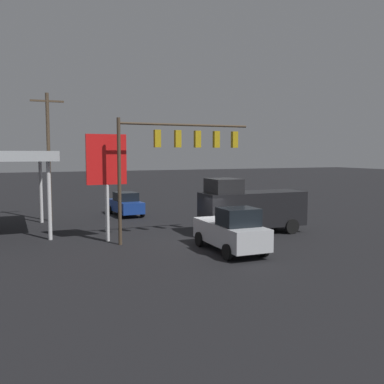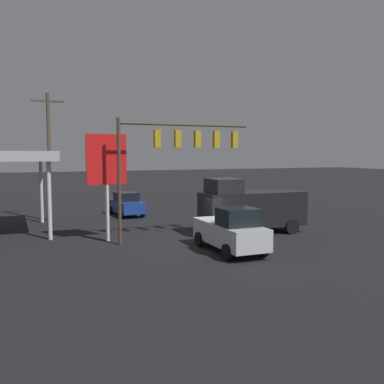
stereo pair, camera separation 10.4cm
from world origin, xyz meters
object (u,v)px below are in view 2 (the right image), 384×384
(utility_pole, at_px, (49,154))
(price_sign, at_px, (106,165))
(traffic_signal_assembly, at_px, (176,148))
(sedan_waiting, at_px, (126,204))
(pickup_parked, at_px, (231,231))
(delivery_truck, at_px, (250,207))

(utility_pole, relative_size, price_sign, 1.54)
(traffic_signal_assembly, bearing_deg, price_sign, -18.36)
(utility_pole, bearing_deg, price_sign, 104.74)
(utility_pole, relative_size, sedan_waiting, 2.14)
(price_sign, bearing_deg, pickup_parked, 135.14)
(traffic_signal_assembly, height_order, utility_pole, utility_pole)
(utility_pole, xyz_separation_m, delivery_truck, (-11.31, 10.39, -3.39))
(traffic_signal_assembly, xyz_separation_m, sedan_waiting, (0.25, -10.96, -4.52))
(utility_pole, height_order, price_sign, utility_pole)
(traffic_signal_assembly, relative_size, utility_pole, 0.85)
(sedan_waiting, bearing_deg, utility_pole, -87.67)
(traffic_signal_assembly, xyz_separation_m, delivery_truck, (-5.05, -0.00, -3.78))
(utility_pole, distance_m, delivery_truck, 15.72)
(traffic_signal_assembly, distance_m, pickup_parked, 6.13)
(traffic_signal_assembly, distance_m, price_sign, 4.18)
(pickup_parked, distance_m, delivery_truck, 5.42)
(traffic_signal_assembly, distance_m, delivery_truck, 6.31)
(price_sign, xyz_separation_m, pickup_parked, (-5.34, 5.32, -3.38))
(utility_pole, relative_size, delivery_truck, 1.41)
(price_sign, relative_size, delivery_truck, 0.91)
(utility_pole, relative_size, pickup_parked, 1.84)
(utility_pole, height_order, sedan_waiting, utility_pole)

